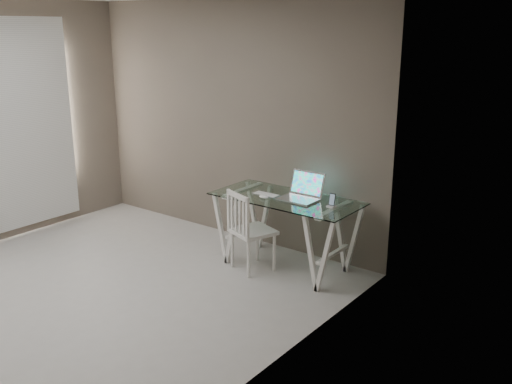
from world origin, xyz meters
TOP-DOWN VIEW (x-y plane):
  - room at (-0.06, 0.02)m, footprint 4.50×4.52m
  - desk at (1.08, 1.80)m, footprint 1.50×0.70m
  - chair at (0.83, 1.50)m, footprint 0.49×0.49m
  - laptop at (1.22, 1.88)m, footprint 0.37×0.34m
  - keyboard at (0.86, 1.77)m, footprint 0.28×0.12m
  - mouse at (0.92, 1.65)m, footprint 0.10×0.06m
  - phone_dock at (1.60, 1.81)m, footprint 0.07×0.07m

SIDE VIEW (x-z plane):
  - desk at x=1.08m, z-range 0.01..0.76m
  - chair at x=0.83m, z-range 0.04..0.88m
  - keyboard at x=0.86m, z-range 0.75..0.75m
  - mouse at x=0.92m, z-range 0.75..0.78m
  - phone_dock at x=1.60m, z-range 0.72..0.85m
  - laptop at x=1.22m, z-range 0.68..0.94m
  - room at x=-0.06m, z-range 0.36..3.07m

